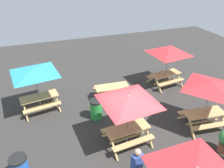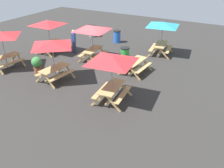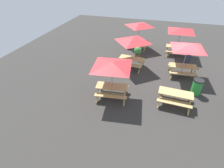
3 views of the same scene
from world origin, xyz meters
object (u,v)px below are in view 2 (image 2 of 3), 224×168
(picnic_table_1, at_px, (92,31))
(trash_bin_green, at_px, (125,55))
(picnic_table_3, at_px, (52,46))
(picnic_table_2, at_px, (135,64))
(person_standing, at_px, (74,41))
(potted_plant_0, at_px, (37,64))
(picnic_table_6, at_px, (1,37))
(picnic_table_0, at_px, (112,63))
(trash_bin_blue, at_px, (117,36))
(trash_bin_gray, at_px, (92,31))
(picnic_table_4, at_px, (48,25))
(picnic_table_5, at_px, (163,26))

(picnic_table_1, height_order, trash_bin_green, picnic_table_1)
(picnic_table_3, bearing_deg, picnic_table_2, 137.99)
(picnic_table_3, height_order, trash_bin_green, picnic_table_3)
(picnic_table_1, distance_m, person_standing, 2.30)
(trash_bin_green, height_order, potted_plant_0, potted_plant_0)
(picnic_table_3, height_order, person_standing, picnic_table_3)
(picnic_table_6, bearing_deg, picnic_table_0, 94.96)
(picnic_table_2, relative_size, trash_bin_blue, 1.92)
(picnic_table_1, xyz_separation_m, picnic_table_2, (0.50, 3.31, -1.43))
(picnic_table_3, bearing_deg, trash_bin_gray, -154.40)
(picnic_table_1, bearing_deg, picnic_table_3, -8.08)
(potted_plant_0, relative_size, person_standing, 0.61)
(picnic_table_4, bearing_deg, picnic_table_1, 93.96)
(picnic_table_1, relative_size, picnic_table_2, 1.50)
(picnic_table_1, relative_size, picnic_table_6, 1.21)
(picnic_table_4, bearing_deg, picnic_table_0, 61.51)
(picnic_table_6, relative_size, person_standing, 1.40)
(potted_plant_0, bearing_deg, person_standing, -176.75)
(picnic_table_2, xyz_separation_m, trash_bin_blue, (-4.58, -3.70, -0.07))
(trash_bin_gray, height_order, trash_bin_green, same)
(picnic_table_5, height_order, trash_bin_blue, picnic_table_5)
(trash_bin_green, bearing_deg, picnic_table_5, 147.14)
(potted_plant_0, distance_m, person_standing, 3.93)
(picnic_table_0, xyz_separation_m, picnic_table_4, (-3.68, -7.12, 0.00))
(picnic_table_1, height_order, picnic_table_6, same)
(picnic_table_3, relative_size, trash_bin_blue, 2.38)
(picnic_table_5, height_order, trash_bin_gray, picnic_table_5)
(picnic_table_5, xyz_separation_m, trash_bin_gray, (-1.23, -6.56, -1.49))
(picnic_table_3, distance_m, potted_plant_0, 2.10)
(picnic_table_1, distance_m, picnic_table_4, 3.46)
(picnic_table_5, bearing_deg, picnic_table_0, -7.74)
(picnic_table_6, distance_m, trash_bin_green, 7.61)
(picnic_table_0, xyz_separation_m, trash_bin_green, (-4.75, -1.69, -1.49))
(picnic_table_1, relative_size, trash_bin_blue, 2.87)
(trash_bin_blue, relative_size, potted_plant_0, 0.96)
(picnic_table_4, bearing_deg, picnic_table_5, 115.48)
(picnic_table_3, height_order, potted_plant_0, picnic_table_3)
(picnic_table_6, bearing_deg, picnic_table_5, 139.53)
(picnic_table_5, relative_size, picnic_table_6, 1.20)
(picnic_table_1, relative_size, potted_plant_0, 2.76)
(trash_bin_green, bearing_deg, potted_plant_0, -41.78)
(picnic_table_1, height_order, person_standing, picnic_table_1)
(picnic_table_3, bearing_deg, picnic_table_5, 157.49)
(picnic_table_3, relative_size, trash_bin_green, 2.38)
(picnic_table_1, relative_size, picnic_table_4, 1.00)
(picnic_table_2, relative_size, picnic_table_3, 0.81)
(picnic_table_4, height_order, picnic_table_5, same)
(picnic_table_3, xyz_separation_m, trash_bin_green, (-4.36, 2.17, -1.49))
(picnic_table_3, height_order, trash_bin_blue, picnic_table_3)
(picnic_table_6, height_order, person_standing, picnic_table_6)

